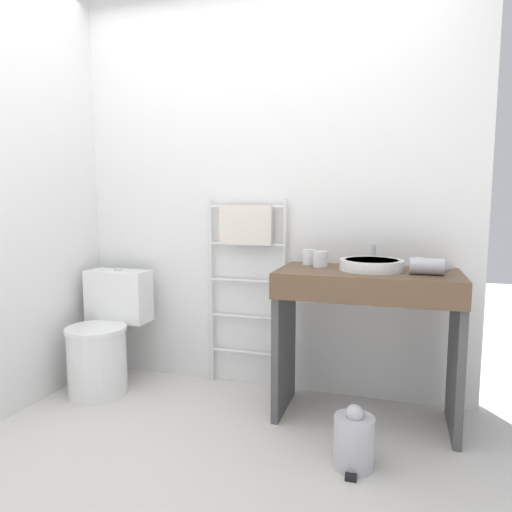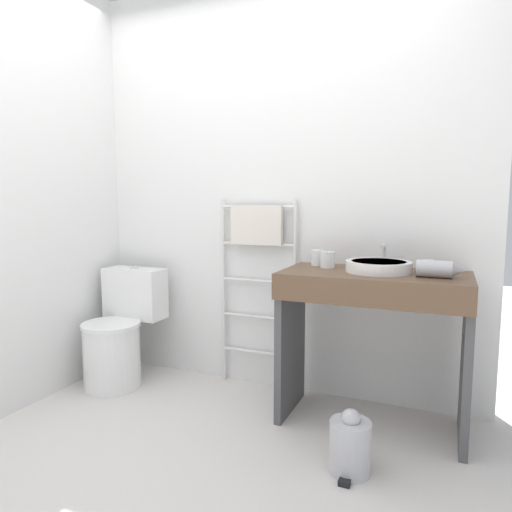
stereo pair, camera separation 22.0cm
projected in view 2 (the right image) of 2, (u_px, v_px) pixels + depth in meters
ground_plane at (144, 511)px, 1.78m from camera, size 12.00×12.00×0.00m
wall_back at (274, 187)px, 2.92m from camera, size 2.65×0.12×2.59m
wall_side at (34, 186)px, 2.74m from camera, size 0.12×2.01×2.59m
toilet at (120, 334)px, 3.02m from camera, size 0.42×0.54×0.76m
towel_radiator at (257, 253)px, 2.90m from camera, size 0.52×0.06×1.22m
vanity_counter at (373, 323)px, 2.40m from camera, size 0.96×0.51×0.84m
sink_basin at (379, 266)px, 2.40m from camera, size 0.34×0.34×0.06m
faucet at (384, 252)px, 2.56m from camera, size 0.02×0.10×0.13m
cup_near_wall at (318, 258)px, 2.64m from camera, size 0.08×0.08×0.09m
cup_near_edge at (328, 260)px, 2.55m from camera, size 0.08×0.08×0.09m
hair_dryer at (437, 269)px, 2.23m from camera, size 0.22×0.19×0.08m
trash_bin at (350, 445)px, 2.02m from camera, size 0.19×0.22×0.30m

